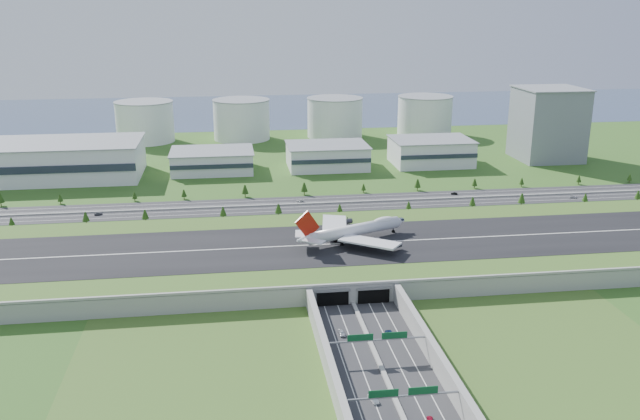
{
  "coord_description": "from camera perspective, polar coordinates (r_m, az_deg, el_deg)",
  "views": [
    {
      "loc": [
        -48.3,
        -299.59,
        118.16
      ],
      "look_at": [
        -1.88,
        35.0,
        14.61
      ],
      "focal_mm": 38.0,
      "sensor_mm": 36.0,
      "label": 1
    }
  ],
  "objects": [
    {
      "name": "fuel_tank_d",
      "position": [
        644.46,
        8.81,
        7.86
      ],
      "size": [
        50.0,
        50.0,
        35.0
      ],
      "primitive_type": "cylinder",
      "color": "silver",
      "rests_on": "ground"
    },
    {
      "name": "sign_gantry_near",
      "position": [
        237.78,
        4.85,
        -10.91
      ],
      "size": [
        38.7,
        0.7,
        9.8
      ],
      "color": "gray",
      "rests_on": "ground"
    },
    {
      "name": "car_6",
      "position": [
        456.5,
        20.55,
        1.04
      ],
      "size": [
        5.28,
        3.66,
        1.34
      ],
      "primitive_type": "imported",
      "rotation": [
        0.0,
        0.0,
        1.24
      ],
      "color": "silver",
      "rests_on": "ground"
    },
    {
      "name": "fuel_tank_c",
      "position": [
        625.61,
        1.26,
        7.78
      ],
      "size": [
        50.0,
        50.0,
        35.0
      ],
      "primitive_type": "cylinder",
      "color": "silver",
      "rests_on": "ground"
    },
    {
      "name": "airfield_deck",
      "position": [
        324.1,
        1.18,
        -3.56
      ],
      "size": [
        520.0,
        100.0,
        9.2
      ],
      "color": "gray",
      "rests_on": "ground"
    },
    {
      "name": "hangar_mid_c",
      "position": [
        524.41,
        9.31,
        4.86
      ],
      "size": [
        58.0,
        42.0,
        19.0
      ],
      "primitive_type": "cube",
      "color": "silver",
      "rests_on": "ground"
    },
    {
      "name": "hangar_mid_b",
      "position": [
        507.05,
        0.6,
        4.55
      ],
      "size": [
        58.0,
        42.0,
        17.0
      ],
      "primitive_type": "cube",
      "color": "silver",
      "rests_on": "ground"
    },
    {
      "name": "north_expressway",
      "position": [
        414.71,
        -0.88,
        0.49
      ],
      "size": [
        560.0,
        36.0,
        0.12
      ],
      "primitive_type": "cube",
      "color": "#28282B",
      "rests_on": "ground"
    },
    {
      "name": "underpass_road",
      "position": [
        235.72,
        5.06,
        -12.16
      ],
      "size": [
        38.8,
        120.4,
        8.0
      ],
      "color": "#28282B",
      "rests_on": "ground"
    },
    {
      "name": "office_tower",
      "position": [
        560.79,
        18.64,
        6.85
      ],
      "size": [
        46.0,
        46.0,
        55.0
      ],
      "primitive_type": "cube",
      "color": "slate",
      "rests_on": "ground"
    },
    {
      "name": "tree_row",
      "position": [
        413.79,
        -0.48,
        1.1
      ],
      "size": [
        500.73,
        48.59,
        8.26
      ],
      "color": "#3D2819",
      "rests_on": "ground"
    },
    {
      "name": "car_1",
      "position": [
        217.84,
        4.52,
        -15.57
      ],
      "size": [
        2.9,
        5.23,
        1.63
      ],
      "primitive_type": "imported",
      "rotation": [
        0.0,
        0.0,
        0.25
      ],
      "color": "silver",
      "rests_on": "ground"
    },
    {
      "name": "boeing_747",
      "position": [
        325.59,
        2.86,
        -1.71
      ],
      "size": [
        59.66,
        55.18,
        19.61
      ],
      "rotation": [
        0.0,
        0.0,
        0.4
      ],
      "color": "white",
      "rests_on": "airfield_deck"
    },
    {
      "name": "bay_water",
      "position": [
        789.97,
        -4.35,
        8.39
      ],
      "size": [
        1200.0,
        260.0,
        0.06
      ],
      "primitive_type": "cube",
      "color": "#354765",
      "rests_on": "ground"
    },
    {
      "name": "hangar_mid_a",
      "position": [
        502.08,
        -9.06,
        4.1
      ],
      "size": [
        58.0,
        42.0,
        15.0
      ],
      "primitive_type": "cube",
      "color": "silver",
      "rests_on": "ground"
    },
    {
      "name": "car_0",
      "position": [
        255.3,
        1.84,
        -10.29
      ],
      "size": [
        2.39,
        5.09,
        1.68
      ],
      "primitive_type": "imported",
      "rotation": [
        0.0,
        0.0,
        0.08
      ],
      "color": "silver",
      "rests_on": "ground"
    },
    {
      "name": "sign_gantry_far",
      "position": [
        208.44,
        7.01,
        -15.35
      ],
      "size": [
        38.7,
        0.7,
        9.8
      ],
      "color": "gray",
      "rests_on": "ground"
    },
    {
      "name": "car_3",
      "position": [
        210.75,
        9.26,
        -17.05
      ],
      "size": [
        2.7,
        4.86,
        1.33
      ],
      "primitive_type": "imported",
      "rotation": [
        0.0,
        0.0,
        2.95
      ],
      "color": "#A40F2B",
      "rests_on": "ground"
    },
    {
      "name": "car_7",
      "position": [
        419.43,
        -1.68,
        0.78
      ],
      "size": [
        4.84,
        2.84,
        1.32
      ],
      "primitive_type": "imported",
      "rotation": [
        0.0,
        0.0,
        -1.8
      ],
      "color": "silver",
      "rests_on": "ground"
    },
    {
      "name": "hangar_west",
      "position": [
        510.69,
        -21.55,
        3.9
      ],
      "size": [
        120.0,
        60.0,
        25.0
      ],
      "primitive_type": "cube",
      "color": "silver",
      "rests_on": "ground"
    },
    {
      "name": "fuel_tank_a",
      "position": [
        621.99,
        -14.53,
        7.19
      ],
      "size": [
        50.0,
        50.0,
        35.0
      ],
      "primitive_type": "cylinder",
      "color": "silver",
      "rests_on": "ground"
    },
    {
      "name": "ground",
      "position": [
        325.65,
        1.18,
        -4.24
      ],
      "size": [
        1200.0,
        1200.0,
        0.0
      ],
      "primitive_type": "plane",
      "color": "#38551A",
      "rests_on": "ground"
    },
    {
      "name": "fuel_tank_b",
      "position": [
        617.99,
        -6.62,
        7.56
      ],
      "size": [
        50.0,
        50.0,
        35.0
      ],
      "primitive_type": "cylinder",
      "color": "silver",
      "rests_on": "ground"
    },
    {
      "name": "car_4",
      "position": [
        413.64,
        -18.17,
        -0.3
      ],
      "size": [
        5.11,
        3.09,
        1.63
      ],
      "primitive_type": "imported",
      "rotation": [
        0.0,
        0.0,
        1.83
      ],
      "color": "#5A5B5F",
      "rests_on": "ground"
    },
    {
      "name": "car_5",
      "position": [
        443.8,
        11.23,
        1.38
      ],
      "size": [
        4.46,
        2.56,
        1.39
      ],
      "primitive_type": "imported",
      "rotation": [
        0.0,
        0.0,
        -1.85
      ],
      "color": "black",
      "rests_on": "ground"
    },
    {
      "name": "car_2",
      "position": [
        256.71,
        5.89,
        -10.25
      ],
      "size": [
        3.07,
        5.45,
        1.44
      ],
      "primitive_type": "imported",
      "rotation": [
        0.0,
        0.0,
        3.28
      ],
      "color": "#0D2043",
      "rests_on": "ground"
    }
  ]
}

